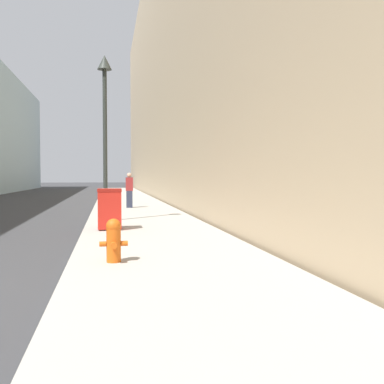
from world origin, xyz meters
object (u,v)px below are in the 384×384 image
(trash_bin, at_px, (110,209))
(lamppost, at_px, (105,112))
(fire_hydrant, at_px, (114,239))
(pedestrian_on_sidewalk, at_px, (129,190))

(trash_bin, xyz_separation_m, lamppost, (-0.12, 2.26, 2.99))
(trash_bin, bearing_deg, lamppost, 93.17)
(trash_bin, height_order, lamppost, lamppost)
(fire_hydrant, relative_size, trash_bin, 0.66)
(lamppost, height_order, pedestrian_on_sidewalk, lamppost)
(fire_hydrant, xyz_separation_m, pedestrian_on_sidewalk, (0.87, 12.65, 0.42))
(fire_hydrant, distance_m, trash_bin, 4.59)
(fire_hydrant, distance_m, lamppost, 7.54)
(pedestrian_on_sidewalk, bearing_deg, lamppost, -100.28)
(lamppost, distance_m, pedestrian_on_sidewalk, 6.52)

